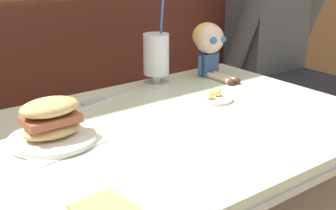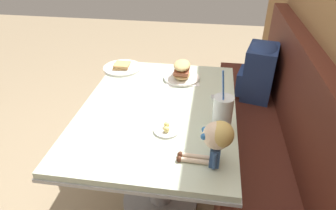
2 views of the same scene
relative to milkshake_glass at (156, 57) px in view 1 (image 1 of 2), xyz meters
name	(u,v)px [view 1 (image 1 of 2)]	position (x,y,z in m)	size (l,w,h in m)	color
booth_bench	(82,170)	(-0.16, 0.31, -0.51)	(2.60, 0.48, 1.00)	#512319
diner_table	(177,184)	(-0.16, -0.32, -0.30)	(1.11, 0.81, 0.74)	beige
milkshake_glass	(156,57)	(0.00, 0.00, 0.00)	(0.10, 0.10, 0.32)	silver
sandwich_plate	(51,125)	(-0.50, -0.24, -0.05)	(0.23, 0.23, 0.12)	white
butter_saucer	(213,98)	(0.04, -0.25, -0.09)	(0.12, 0.12, 0.04)	white
butter_knife	(101,99)	(-0.24, -0.03, -0.10)	(0.23, 0.07, 0.01)	silver
seated_doll	(209,42)	(0.22, -0.02, 0.03)	(0.12, 0.22, 0.20)	#385689
diner_patron	(272,40)	(0.91, 0.26, -0.10)	(0.55, 0.48, 0.81)	#4C5156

